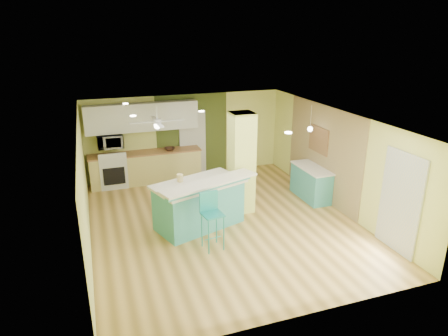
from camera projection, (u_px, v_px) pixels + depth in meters
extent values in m
cube|color=olive|center=(223.00, 222.00, 9.49)|extent=(6.00, 7.00, 0.01)
cube|color=white|center=(223.00, 118.00, 8.65)|extent=(6.00, 7.00, 0.01)
cube|color=#E0E57A|center=(186.00, 135.00, 12.19)|extent=(6.00, 0.01, 2.50)
cube|color=#E0E57A|center=(299.00, 249.00, 5.94)|extent=(6.00, 0.01, 2.50)
cube|color=#E0E57A|center=(84.00, 189.00, 8.14)|extent=(0.01, 7.00, 2.50)
cube|color=#E0E57A|center=(336.00, 159.00, 9.99)|extent=(0.01, 7.00, 2.50)
cube|color=#89724E|center=(323.00, 153.00, 10.52)|extent=(0.02, 3.40, 2.50)
cube|color=#445120|center=(192.00, 135.00, 12.24)|extent=(2.20, 0.02, 2.50)
cube|color=silver|center=(193.00, 143.00, 12.29)|extent=(0.82, 0.05, 2.00)
cube|color=silver|center=(400.00, 203.00, 8.00)|extent=(0.04, 1.08, 2.10)
cube|color=#D6E369|center=(241.00, 163.00, 9.71)|extent=(0.55, 0.55, 2.50)
cube|color=#D1C26D|center=(146.00, 168.00, 11.78)|extent=(3.20, 0.60, 0.90)
cube|color=#925C32|center=(145.00, 153.00, 11.63)|extent=(3.25, 0.63, 0.04)
cube|color=silver|center=(113.00, 171.00, 11.49)|extent=(0.76, 0.64, 0.90)
cube|color=black|center=(114.00, 176.00, 11.21)|extent=(0.59, 0.02, 0.50)
cube|color=silver|center=(112.00, 157.00, 11.04)|extent=(0.76, 0.06, 0.18)
cube|color=silver|center=(142.00, 117.00, 11.39)|extent=(3.20, 0.34, 0.80)
imported|color=silver|center=(110.00, 141.00, 11.19)|extent=(0.70, 0.48, 0.39)
cylinder|color=silver|center=(157.00, 113.00, 10.16)|extent=(0.03, 0.03, 0.40)
cylinder|color=silver|center=(157.00, 121.00, 10.23)|extent=(0.24, 0.24, 0.10)
sphere|color=white|center=(157.00, 126.00, 10.27)|extent=(0.18, 0.18, 0.18)
cylinder|color=white|center=(311.00, 117.00, 10.24)|extent=(0.01, 0.01, 0.62)
sphere|color=white|center=(310.00, 129.00, 10.34)|extent=(0.14, 0.14, 0.14)
cube|color=brown|center=(319.00, 140.00, 10.59)|extent=(0.03, 0.90, 0.70)
cube|color=teal|center=(199.00, 205.00, 9.16)|extent=(2.12, 1.52, 1.02)
cube|color=beige|center=(199.00, 184.00, 8.98)|extent=(2.27, 1.67, 0.06)
cube|color=teal|center=(210.00, 186.00, 8.61)|extent=(2.10, 0.85, 0.15)
cube|color=beige|center=(210.00, 183.00, 8.59)|extent=(2.34, 1.19, 0.05)
cylinder|color=teal|center=(209.00, 237.00, 8.02)|extent=(0.03, 0.03, 0.77)
cylinder|color=teal|center=(224.00, 234.00, 8.17)|extent=(0.03, 0.03, 0.77)
cylinder|color=teal|center=(202.00, 230.00, 8.31)|extent=(0.03, 0.03, 0.77)
cylinder|color=teal|center=(217.00, 227.00, 8.45)|extent=(0.03, 0.03, 0.77)
cube|color=teal|center=(213.00, 214.00, 8.11)|extent=(0.46, 0.46, 0.03)
cube|color=teal|center=(209.00, 201.00, 8.18)|extent=(0.40, 0.09, 0.43)
cube|color=teal|center=(311.00, 183.00, 10.70)|extent=(0.54, 1.30, 0.84)
cube|color=white|center=(312.00, 168.00, 10.56)|extent=(0.58, 1.35, 0.04)
imported|color=#372116|center=(170.00, 149.00, 11.78)|extent=(0.35, 0.35, 0.08)
cylinder|color=gold|center=(180.00, 178.00, 9.02)|extent=(0.14, 0.14, 0.17)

